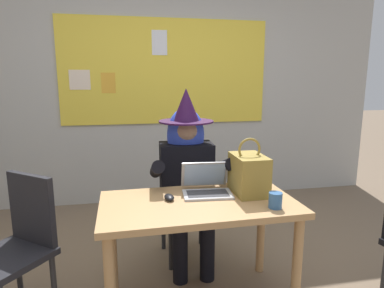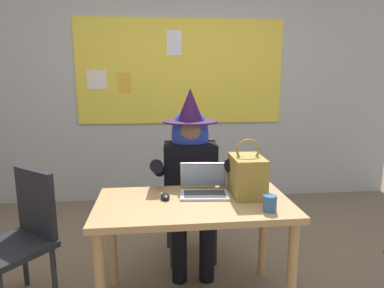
{
  "view_description": "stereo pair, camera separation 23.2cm",
  "coord_description": "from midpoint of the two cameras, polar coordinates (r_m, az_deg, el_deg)",
  "views": [
    {
      "loc": [
        -0.48,
        -1.96,
        1.47
      ],
      "look_at": [
        -0.03,
        0.28,
        1.02
      ],
      "focal_mm": 31.1,
      "sensor_mm": 36.0,
      "label": 1
    },
    {
      "loc": [
        -0.25,
        -1.99,
        1.47
      ],
      "look_at": [
        -0.03,
        0.28,
        1.02
      ],
      "focal_mm": 31.1,
      "sensor_mm": 36.0,
      "label": 2
    }
  ],
  "objects": [
    {
      "name": "wall_back_bulletin",
      "position": [
        4.01,
        -6.2,
        10.7
      ],
      "size": [
        5.33,
        2.23,
        2.86
      ],
      "color": "#B2B2AD",
      "rests_on": "ground"
    },
    {
      "name": "desk_main",
      "position": [
        2.15,
        -2.0,
        -12.4
      ],
      "size": [
        1.23,
        0.67,
        0.71
      ],
      "rotation": [
        0.0,
        0.0,
        0.02
      ],
      "color": "tan",
      "rests_on": "ground"
    },
    {
      "name": "chair_at_desk",
      "position": [
        2.83,
        -3.67,
        -8.93
      ],
      "size": [
        0.44,
        0.44,
        0.89
      ],
      "rotation": [
        0.0,
        0.0,
        -1.51
      ],
      "color": "black",
      "rests_on": "ground"
    },
    {
      "name": "person_costumed",
      "position": [
        2.63,
        -3.33,
        -4.08
      ],
      "size": [
        0.61,
        0.69,
        1.4
      ],
      "rotation": [
        0.0,
        0.0,
        -1.61
      ],
      "color": "black",
      "rests_on": "ground"
    },
    {
      "name": "laptop",
      "position": [
        2.25,
        -0.49,
        -7.31
      ],
      "size": [
        0.34,
        0.31,
        0.2
      ],
      "rotation": [
        0.0,
        0.0,
        -0.08
      ],
      "color": "#B7B7BC",
      "rests_on": "desk_main"
    },
    {
      "name": "computer_mouse",
      "position": [
        2.15,
        -7.08,
        -9.11
      ],
      "size": [
        0.07,
        0.11,
        0.03
      ],
      "primitive_type": "ellipsoid",
      "rotation": [
        0.0,
        0.0,
        0.11
      ],
      "color": "black",
      "rests_on": "desk_main"
    },
    {
      "name": "handbag",
      "position": [
        2.24,
        6.77,
        -5.12
      ],
      "size": [
        0.2,
        0.3,
        0.38
      ],
      "rotation": [
        0.0,
        0.0,
        -0.11
      ],
      "color": "olive",
      "rests_on": "desk_main"
    },
    {
      "name": "coffee_mug",
      "position": [
        2.03,
        10.93,
        -9.52
      ],
      "size": [
        0.08,
        0.08,
        0.09
      ],
      "primitive_type": "cylinder",
      "color": "#336099",
      "rests_on": "desk_main"
    },
    {
      "name": "chair_spare_by_window",
      "position": [
        2.43,
        -30.13,
        -14.16
      ],
      "size": [
        0.59,
        0.59,
        0.89
      ],
      "rotation": [
        0.0,
        0.0,
        4.04
      ],
      "color": "black",
      "rests_on": "ground"
    }
  ]
}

